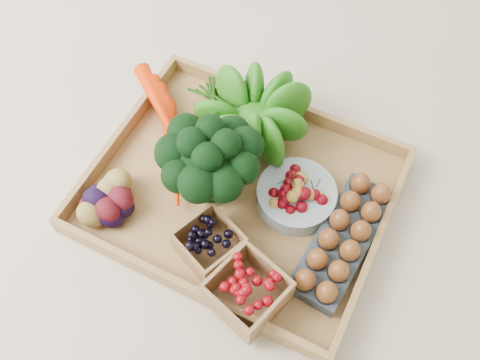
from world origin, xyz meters
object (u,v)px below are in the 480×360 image
at_px(broccoli, 212,175).
at_px(tray, 240,194).
at_px(egg_carton, 342,241).
at_px(cherry_bowl, 296,196).

bearing_deg(broccoli, tray, 31.97).
relative_size(broccoli, egg_carton, 0.71).
height_order(tray, egg_carton, egg_carton).
bearing_deg(egg_carton, broccoli, -172.60).
height_order(tray, broccoli, broccoli).
xyz_separation_m(broccoli, egg_carton, (0.26, 0.01, -0.06)).
bearing_deg(tray, cherry_bowl, 15.45).
xyz_separation_m(tray, cherry_bowl, (0.10, 0.03, 0.03)).
distance_m(tray, broccoli, 0.10).
bearing_deg(tray, broccoli, -148.03).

